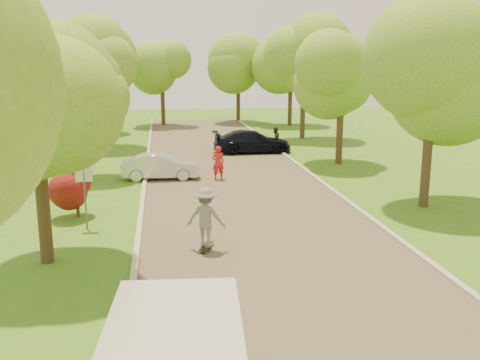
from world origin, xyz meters
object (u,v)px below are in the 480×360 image
longboard (206,247)px  skateboarder (206,217)px  person_olive (275,139)px  person_striped (218,163)px  dark_sedan (252,142)px  street_sign (84,184)px  silver_sedan (161,167)px

longboard → skateboarder: bearing=-7.6°
person_olive → person_striped: bearing=20.3°
dark_sedan → skateboarder: (-4.29, -16.95, 0.33)m
street_sign → silver_sedan: 7.96m
silver_sedan → longboard: size_ratio=3.86×
skateboarder → person_olive: size_ratio=1.17×
dark_sedan → person_olive: (1.50, 0.26, 0.08)m
street_sign → longboard: bearing=-35.0°
silver_sedan → skateboarder: bearing=-170.3°
dark_sedan → person_olive: person_olive is taller
dark_sedan → skateboarder: 17.49m
silver_sedan → person_striped: size_ratio=2.28×
street_sign → silver_sedan: bearing=71.6°
silver_sedan → dark_sedan: dark_sedan is taller
street_sign → dark_sedan: bearing=60.4°
street_sign → person_striped: street_sign is taller
skateboarder → silver_sedan: bearing=-63.7°
dark_sedan → skateboarder: skateboarder is taller
silver_sedan → longboard: (1.31, -10.16, -0.51)m
street_sign → silver_sedan: size_ratio=0.59×
longboard → dark_sedan: bearing=-85.3°
silver_sedan → longboard: 10.26m
longboard → skateboarder: size_ratio=0.53×
street_sign → longboard: street_sign is taller
person_striped → person_olive: bearing=-124.6°
person_olive → street_sign: bearing=17.0°
longboard → person_striped: 9.78m
dark_sedan → longboard: size_ratio=4.98×
longboard → person_olive: 18.17m
dark_sedan → skateboarder: bearing=165.0°
dark_sedan → person_olive: size_ratio=3.11×
longboard → person_striped: person_striped is taller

